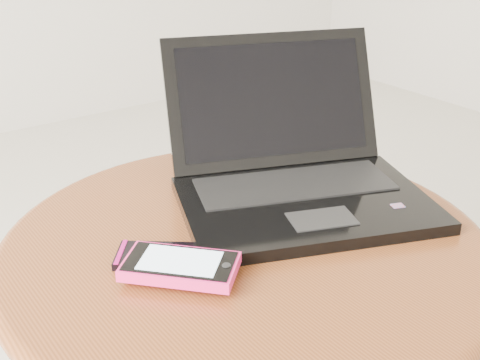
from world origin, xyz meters
TOP-DOWN VIEW (x-y plane):
  - table at (0.01, 0.07)m, footprint 0.62×0.62m
  - laptop at (0.13, 0.12)m, footprint 0.42×0.41m
  - phone_black at (-0.10, 0.09)m, footprint 0.11×0.11m
  - phone_pink at (-0.11, 0.04)m, footprint 0.13×0.14m

SIDE VIEW (x-z plane):
  - table at x=0.01m, z-range 0.14..0.63m
  - phone_black at x=-0.10m, z-range 0.49..0.50m
  - phone_pink at x=-0.11m, z-range 0.50..0.51m
  - laptop at x=0.13m, z-range 0.43..0.63m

